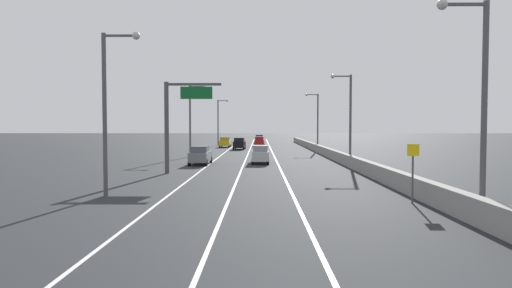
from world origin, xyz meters
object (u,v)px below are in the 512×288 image
at_px(overhead_sign_gantry, 176,116).
at_px(car_silver_0, 260,154).
at_px(car_black_4, 239,144).
at_px(car_blue_5, 259,139).
at_px(lamp_post_left_mid, 192,115).
at_px(lamp_post_right_second, 348,112).
at_px(lamp_post_left_far, 219,119).
at_px(lamp_post_right_third, 316,117).
at_px(lamp_post_left_near, 110,101).
at_px(car_red_1, 259,141).
at_px(car_yellow_2, 225,142).
at_px(lamp_post_right_near, 478,93).
at_px(car_gray_3, 200,155).
at_px(speed_advisory_sign, 413,169).

height_order(overhead_sign_gantry, car_silver_0, overhead_sign_gantry).
height_order(car_black_4, car_blue_5, car_black_4).
bearing_deg(overhead_sign_gantry, lamp_post_left_mid, 94.85).
relative_size(lamp_post_right_second, lamp_post_left_far, 1.00).
distance_m(car_black_4, car_blue_5, 28.86).
bearing_deg(lamp_post_right_third, overhead_sign_gantry, -115.15).
bearing_deg(lamp_post_left_near, car_red_1, 82.00).
distance_m(car_yellow_2, car_blue_5, 21.95).
xyz_separation_m(lamp_post_right_near, car_blue_5, (-9.10, 82.38, -4.34)).
xyz_separation_m(car_gray_3, car_black_4, (2.64, 27.94, 0.04)).
distance_m(lamp_post_right_near, lamp_post_right_third, 51.25).
bearing_deg(lamp_post_left_mid, lamp_post_left_near, -89.60).
distance_m(lamp_post_right_near, lamp_post_left_near, 18.29).
bearing_deg(lamp_post_left_mid, overhead_sign_gantry, -85.15).
relative_size(lamp_post_left_mid, car_blue_5, 2.25).
bearing_deg(lamp_post_right_third, lamp_post_right_second, -90.33).
xyz_separation_m(car_silver_0, car_yellow_2, (-6.37, 34.20, -0.02)).
distance_m(overhead_sign_gantry, speed_advisory_sign, 20.20).
relative_size(lamp_post_right_near, car_black_4, 1.92).
bearing_deg(lamp_post_left_mid, lamp_post_right_near, -64.54).
bearing_deg(lamp_post_left_near, speed_advisory_sign, -7.62).
xyz_separation_m(lamp_post_left_near, car_red_1, (8.26, 58.73, -4.34)).
xyz_separation_m(car_red_1, car_yellow_2, (-6.27, -3.41, -0.01)).
bearing_deg(overhead_sign_gantry, car_blue_5, 84.05).
bearing_deg(car_red_1, lamp_post_left_far, 160.73).
relative_size(speed_advisory_sign, car_black_4, 0.64).
xyz_separation_m(car_yellow_2, car_black_4, (2.96, -7.62, 0.05)).
relative_size(overhead_sign_gantry, car_yellow_2, 1.75).
bearing_deg(lamp_post_right_third, lamp_post_left_mid, -140.34).
bearing_deg(lamp_post_left_mid, lamp_post_right_third, 39.66).
relative_size(lamp_post_left_near, lamp_post_left_far, 1.00).
xyz_separation_m(lamp_post_left_far, car_silver_0, (8.00, -40.37, -4.33)).
xyz_separation_m(lamp_post_left_mid, lamp_post_left_far, (0.57, 30.75, 0.00)).
height_order(lamp_post_left_mid, car_yellow_2, lamp_post_left_mid).
bearing_deg(lamp_post_right_second, lamp_post_left_mid, 147.32).
bearing_deg(lamp_post_right_second, car_silver_0, 170.31).
distance_m(lamp_post_left_far, car_gray_3, 42.01).
bearing_deg(lamp_post_left_far, car_silver_0, -78.79).
relative_size(lamp_post_right_third, car_black_4, 1.92).
xyz_separation_m(lamp_post_left_mid, car_red_1, (8.47, 27.99, -4.34)).
relative_size(overhead_sign_gantry, speed_advisory_sign, 2.50).
relative_size(speed_advisory_sign, car_silver_0, 0.66).
relative_size(lamp_post_right_second, car_silver_0, 1.99).
bearing_deg(lamp_post_left_mid, speed_advisory_sign, -63.72).
relative_size(lamp_post_left_mid, car_gray_3, 1.99).
relative_size(car_yellow_2, car_blue_5, 1.06).
relative_size(car_silver_0, car_black_4, 0.97).
distance_m(overhead_sign_gantry, car_gray_3, 9.14).
height_order(lamp_post_right_second, lamp_post_left_near, same).
height_order(lamp_post_left_near, car_black_4, lamp_post_left_near).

